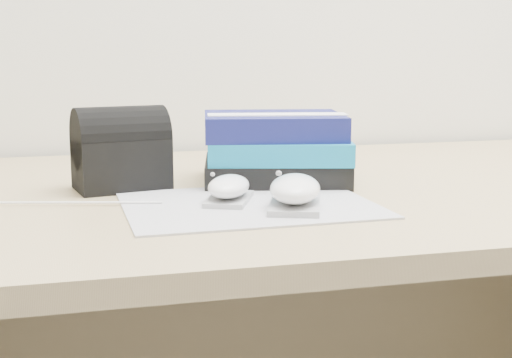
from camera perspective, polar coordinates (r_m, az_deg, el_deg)
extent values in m
cube|color=tan|center=(1.11, 3.43, -1.15)|extent=(1.60, 0.80, 0.03)
cube|color=tan|center=(1.57, -1.05, -11.61)|extent=(1.52, 0.03, 0.35)
cube|color=gray|center=(0.95, -0.60, -2.07)|extent=(0.33, 0.26, 0.00)
cube|color=#A5A5A8|center=(0.96, -2.19, -1.62)|extent=(0.09, 0.11, 0.01)
ellipsoid|color=white|center=(0.96, -2.19, -0.58)|extent=(0.09, 0.11, 0.03)
ellipsoid|color=gray|center=(0.95, -3.49, 0.38)|extent=(0.01, 0.01, 0.01)
cube|color=#A3A3A6|center=(0.93, 3.13, -2.06)|extent=(0.10, 0.13, 0.01)
ellipsoid|color=white|center=(0.92, 3.14, -0.76)|extent=(0.10, 0.13, 0.03)
ellipsoid|color=gray|center=(0.91, 1.84, 0.46)|extent=(0.01, 0.01, 0.01)
cylinder|color=white|center=(0.98, -14.51, -1.84)|extent=(0.23, 0.06, 0.00)
cube|color=black|center=(1.12, 1.56, 0.68)|extent=(0.25, 0.21, 0.04)
cube|color=#1081B4|center=(1.11, 1.87, 2.43)|extent=(0.25, 0.22, 0.03)
cube|color=navy|center=(1.11, 1.39, 4.28)|extent=(0.24, 0.20, 0.04)
cube|color=white|center=(1.09, 1.72, 5.18)|extent=(0.22, 0.08, 0.00)
cube|color=black|center=(1.08, -10.73, 1.21)|extent=(0.15, 0.11, 0.08)
cylinder|color=black|center=(1.07, -10.80, 3.31)|extent=(0.15, 0.11, 0.09)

